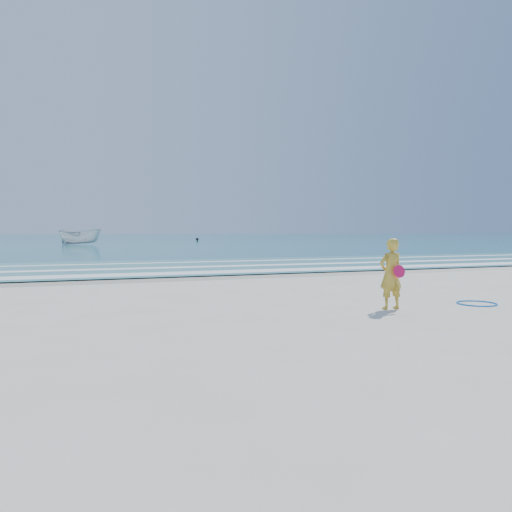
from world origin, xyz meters
name	(u,v)px	position (x,y,z in m)	size (l,w,h in m)	color
ground	(315,319)	(0.00, 0.00, 0.00)	(400.00, 400.00, 0.00)	silver
wet_sand	(201,277)	(0.00, 9.00, 0.00)	(400.00, 2.40, 0.00)	#B2A893
ocean	(94,238)	(0.00, 105.00, 0.02)	(400.00, 190.00, 0.04)	#19727F
shallow	(174,266)	(0.00, 14.00, 0.04)	(400.00, 10.00, 0.01)	#59B7AD
foam_near	(193,273)	(0.00, 10.30, 0.05)	(400.00, 1.40, 0.01)	white
foam_mid	(178,267)	(0.00, 13.20, 0.05)	(400.00, 0.90, 0.01)	white
foam_far	(165,263)	(0.00, 16.50, 0.05)	(400.00, 0.60, 0.01)	white
hoop	(477,303)	(4.36, 0.47, 0.02)	(0.88, 0.88, 0.03)	#0C79E1
boat	(80,236)	(-3.57, 50.40, 0.97)	(1.81, 4.81, 1.86)	silver
buoy	(197,239)	(13.76, 67.28, 0.26)	(0.45, 0.45, 0.45)	black
woman	(391,274)	(2.08, 0.53, 0.76)	(0.56, 0.41, 1.51)	gold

